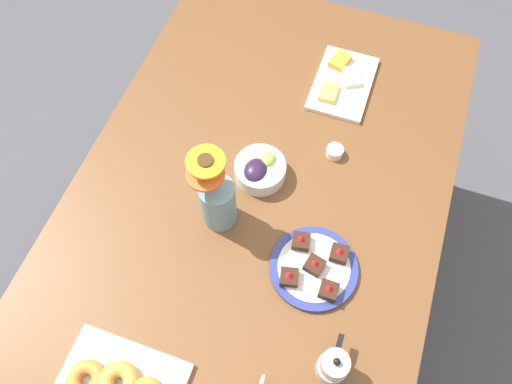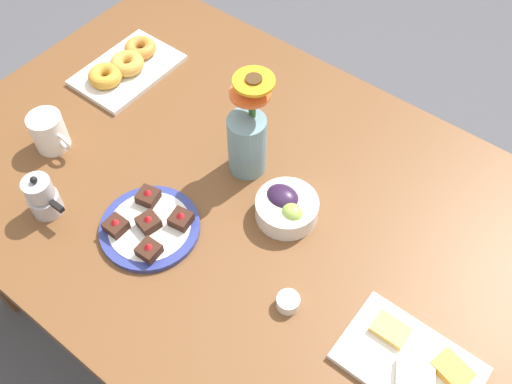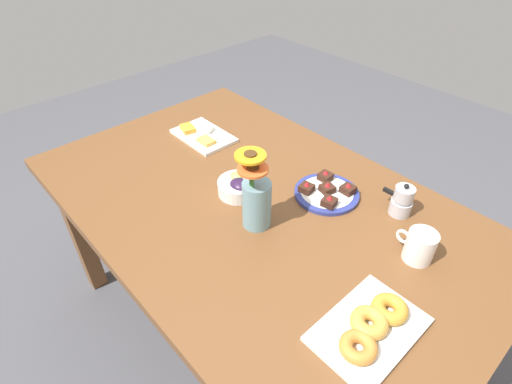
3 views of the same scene
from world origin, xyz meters
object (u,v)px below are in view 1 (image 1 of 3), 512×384
object	(u,v)px
dining_table	(256,213)
grape_bowl	(260,170)
dessert_plate	(314,268)
cheese_platter	(342,81)
moka_pot	(333,366)
jam_cup_honey	(335,151)
flower_vase	(217,200)

from	to	relation	value
dining_table	grape_bowl	bearing A→B (deg)	11.40
grape_bowl	dessert_plate	world-z (taller)	grape_bowl
cheese_platter	moka_pot	bearing A→B (deg)	-167.16
cheese_platter	jam_cup_honey	xyz separation A→B (m)	(-0.26, -0.04, 0.00)
jam_cup_honey	flower_vase	distance (m)	0.38
dessert_plate	cheese_platter	bearing A→B (deg)	7.94
jam_cup_honey	moka_pot	xyz separation A→B (m)	(-0.57, -0.14, 0.03)
flower_vase	moka_pot	world-z (taller)	flower_vase
jam_cup_honey	moka_pot	size ratio (longest dim) A/B	0.40
moka_pot	dining_table	bearing A→B (deg)	40.38
grape_bowl	dessert_plate	size ratio (longest dim) A/B	0.63
dining_table	cheese_platter	xyz separation A→B (m)	(0.47, -0.12, 0.10)
dining_table	grape_bowl	size ratio (longest dim) A/B	11.31
dining_table	flower_vase	xyz separation A→B (m)	(-0.08, 0.07, 0.18)
dining_table	cheese_platter	bearing A→B (deg)	-14.24
dining_table	flower_vase	distance (m)	0.21
cheese_platter	moka_pot	world-z (taller)	moka_pot
jam_cup_honey	dining_table	bearing A→B (deg)	142.01
dining_table	jam_cup_honey	size ratio (longest dim) A/B	33.33
dining_table	flower_vase	size ratio (longest dim) A/B	5.89
cheese_platter	jam_cup_honey	world-z (taller)	cheese_platter
dining_table	dessert_plate	xyz separation A→B (m)	(-0.14, -0.20, 0.10)
grape_bowl	cheese_platter	distance (m)	0.41
grape_bowl	jam_cup_honey	bearing A→B (deg)	-52.89
grape_bowl	jam_cup_honey	size ratio (longest dim) A/B	2.95
jam_cup_honey	flower_vase	world-z (taller)	flower_vase
cheese_platter	flower_vase	size ratio (longest dim) A/B	0.96
grape_bowl	jam_cup_honey	distance (m)	0.22
flower_vase	cheese_platter	bearing A→B (deg)	-19.34
grape_bowl	moka_pot	bearing A→B (deg)	-143.50
flower_vase	moka_pot	xyz separation A→B (m)	(-0.28, -0.38, -0.05)
grape_bowl	cheese_platter	bearing A→B (deg)	-18.77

